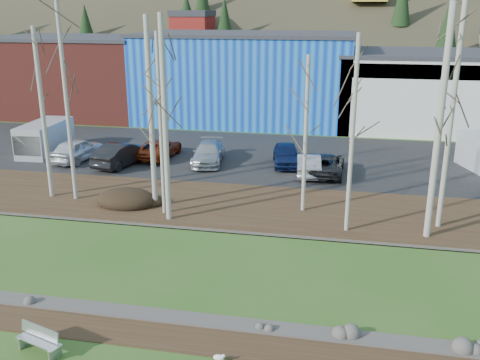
% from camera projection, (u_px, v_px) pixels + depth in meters
% --- Properties ---
extents(dirt_strip, '(80.00, 1.80, 0.03)m').
position_uv_depth(dirt_strip, '(220.00, 341.00, 17.63)').
color(dirt_strip, '#382616').
rests_on(dirt_strip, ground).
extents(near_bank_rocks, '(80.00, 0.80, 0.50)m').
position_uv_depth(near_bank_rocks, '(227.00, 324.00, 18.57)').
color(near_bank_rocks, '#47423D').
rests_on(near_bank_rocks, ground).
extents(river, '(80.00, 8.00, 0.90)m').
position_uv_depth(river, '(248.00, 270.00, 22.39)').
color(river, black).
rests_on(river, ground).
extents(far_bank_rocks, '(80.00, 0.80, 0.46)m').
position_uv_depth(far_bank_rocks, '(263.00, 232.00, 26.22)').
color(far_bank_rocks, '#47423D').
rests_on(far_bank_rocks, ground).
extents(far_bank, '(80.00, 7.00, 0.15)m').
position_uv_depth(far_bank, '(272.00, 208.00, 29.18)').
color(far_bank, '#382616').
rests_on(far_bank, ground).
extents(parking_lot, '(80.00, 14.00, 0.14)m').
position_uv_depth(parking_lot, '(292.00, 158.00, 38.99)').
color(parking_lot, black).
rests_on(parking_lot, ground).
extents(building_brick, '(16.32, 12.24, 7.80)m').
position_uv_depth(building_brick, '(77.00, 75.00, 55.36)').
color(building_brick, maroon).
rests_on(building_brick, ground).
extents(building_blue, '(20.40, 12.24, 8.30)m').
position_uv_depth(building_blue, '(247.00, 77.00, 51.93)').
color(building_blue, '#0D3ABB').
rests_on(building_blue, ground).
extents(building_white, '(18.36, 12.24, 6.80)m').
position_uv_depth(building_white, '(441.00, 90.00, 48.78)').
color(building_white, silver).
rests_on(building_white, ground).
extents(bench_intact, '(1.70, 0.96, 0.82)m').
position_uv_depth(bench_intact, '(40.00, 340.00, 17.00)').
color(bench_intact, '#AAACAF').
rests_on(bench_intact, ground).
extents(seagull, '(0.43, 0.20, 0.31)m').
position_uv_depth(seagull, '(219.00, 357.00, 16.53)').
color(seagull, gold).
rests_on(seagull, ground).
extents(dirt_mound, '(3.35, 2.37, 0.66)m').
position_uv_depth(dirt_mound, '(126.00, 199.00, 29.44)').
color(dirt_mound, black).
rests_on(dirt_mound, far_bank).
extents(birch_0, '(0.25, 0.25, 9.46)m').
position_uv_depth(birch_0, '(43.00, 115.00, 29.44)').
color(birch_0, beige).
rests_on(birch_0, far_bank).
extents(birch_1, '(0.22, 0.22, 11.69)m').
position_uv_depth(birch_1, '(66.00, 96.00, 28.67)').
color(birch_1, beige).
rests_on(birch_1, far_bank).
extents(birch_2, '(0.28, 0.28, 10.06)m').
position_uv_depth(birch_2, '(151.00, 115.00, 27.76)').
color(birch_2, beige).
rests_on(birch_2, far_bank).
extents(birch_3, '(0.20, 0.20, 9.31)m').
position_uv_depth(birch_3, '(161.00, 126.00, 26.93)').
color(birch_3, beige).
rests_on(birch_3, far_bank).
extents(birch_4, '(0.27, 0.27, 10.17)m').
position_uv_depth(birch_4, '(165.00, 121.00, 25.98)').
color(birch_4, beige).
rests_on(birch_4, far_bank).
extents(birch_5, '(0.20, 0.20, 8.16)m').
position_uv_depth(birch_5, '(306.00, 136.00, 27.46)').
color(birch_5, beige).
rests_on(birch_5, far_bank).
extents(birch_6, '(0.21, 0.21, 9.33)m').
position_uv_depth(birch_6, '(352.00, 137.00, 24.69)').
color(birch_6, beige).
rests_on(birch_6, far_bank).
extents(birch_7, '(0.31, 0.31, 10.64)m').
position_uv_depth(birch_7, '(439.00, 126.00, 23.80)').
color(birch_7, beige).
rests_on(birch_7, far_bank).
extents(birch_8, '(0.25, 0.25, 12.54)m').
position_uv_depth(birch_8, '(453.00, 100.00, 24.68)').
color(birch_8, beige).
rests_on(birch_8, far_bank).
extents(car_0, '(2.47, 4.91, 1.61)m').
position_uv_depth(car_0, '(77.00, 149.00, 37.89)').
color(car_0, silver).
rests_on(car_0, parking_lot).
extents(car_1, '(2.74, 5.12, 1.60)m').
position_uv_depth(car_1, '(122.00, 154.00, 36.72)').
color(car_1, black).
rests_on(car_1, parking_lot).
extents(car_2, '(2.52, 4.96, 1.34)m').
position_uv_depth(car_2, '(158.00, 148.00, 38.71)').
color(car_2, maroon).
rests_on(car_2, parking_lot).
extents(car_3, '(2.61, 5.10, 1.42)m').
position_uv_depth(car_3, '(208.00, 153.00, 37.28)').
color(car_3, '#A7ACAF').
rests_on(car_3, parking_lot).
extents(car_4, '(2.46, 4.58, 1.48)m').
position_uv_depth(car_4, '(286.00, 154.00, 36.80)').
color(car_4, '#0F1D48').
rests_on(car_4, parking_lot).
extents(car_5, '(1.93, 4.37, 1.39)m').
position_uv_depth(car_5, '(309.00, 164.00, 34.66)').
color(car_5, '#B6B6B8').
rests_on(car_5, parking_lot).
extents(car_6, '(2.38, 4.96, 1.36)m').
position_uv_depth(car_6, '(326.00, 164.00, 34.74)').
color(car_6, '#2A292C').
rests_on(car_6, parking_lot).
extents(van_grey, '(2.43, 5.34, 2.29)m').
position_uv_depth(van_grey, '(44.00, 138.00, 39.61)').
color(van_grey, silver).
rests_on(van_grey, parking_lot).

